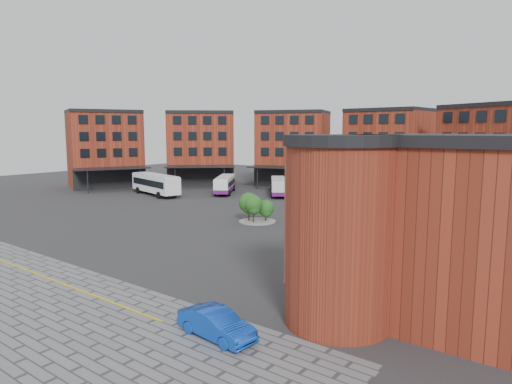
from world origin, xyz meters
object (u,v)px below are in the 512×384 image
Objects in this scene: bus_b at (225,184)px; bus_e at (406,197)px; blue_car at (216,324)px; bus_c at (278,186)px; bus_a at (155,183)px; bus_d at (351,192)px; tree_island at (255,206)px; bus_f at (451,208)px.

bus_e is (30.49, 2.93, 0.15)m from bus_b.
bus_c is at bearing 36.25° from blue_car.
bus_a reaches higher than bus_d.
tree_island reaches higher than bus_c.
tree_island is 23.00m from bus_c.
bus_b is 0.93× the size of bus_d.
bus_c is (8.72, 3.61, -0.06)m from bus_b.
bus_e is at bearing 12.40° from blue_car.
bus_b is at bearing -117.29° from bus_f.
bus_d is at bearing -137.44° from bus_f.
bus_b is at bearing -130.51° from bus_e.
tree_island is 22.56m from bus_e.
bus_b is (7.66, 8.86, -0.48)m from bus_a.
bus_c is (-10.72, 20.34, -0.39)m from tree_island.
bus_a is at bearing 163.81° from tree_island.
bus_b is 55.42m from blue_car.
bus_a is 20.59m from bus_c.
bus_a is at bearing -105.33° from bus_f.
bus_d is (21.59, 4.27, 0.02)m from bus_b.
blue_car is at bearing -38.62° from bus_e.
tree_island is 0.94× the size of blue_car.
bus_a is 54.99m from blue_car.
bus_e is at bearing -152.65° from bus_f.
bus_b is 2.15× the size of blue_car.
bus_b is 30.64m from bus_e.
bus_b is at bearing -149.16° from bus_d.
bus_c is 0.76× the size of bus_f.
bus_a is 1.26× the size of bus_b.
bus_d is 9.01m from bus_e.
blue_car is at bearing -52.68° from bus_d.
bus_a is 2.72× the size of blue_car.
tree_island reaches higher than bus_d.
tree_island reaches higher than bus_b.
tree_island reaches higher than bus_a.
bus_a reaches higher than bus_c.
bus_b is 0.81× the size of bus_f.
bus_e is (21.78, -0.68, 0.21)m from bus_c.
bus_a is 1.34× the size of bus_c.
bus_f reaches higher than blue_car.
bus_b reaches higher than blue_car.
bus_b is at bearing 166.37° from bus_c.
bus_a is 32.06m from bus_d.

